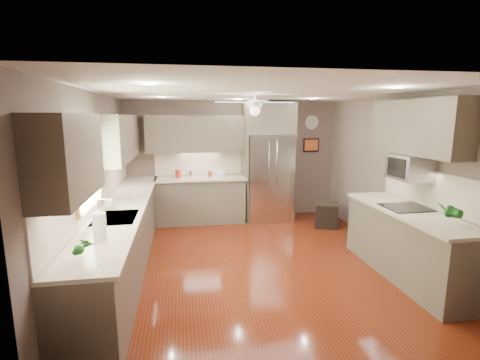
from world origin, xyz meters
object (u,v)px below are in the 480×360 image
object	(u,v)px
canister_a	(178,174)
refrigerator	(268,164)
potted_plant_left	(84,247)
bowl	(221,176)
microwave	(410,167)
canister_b	(190,174)
paper_towel	(100,228)
canister_d	(210,174)
potted_plant_right	(447,210)
stool	(326,215)
soap_bottle	(109,202)

from	to	relation	value
canister_a	refrigerator	distance (m)	1.89
potted_plant_left	bowl	distance (m)	4.35
refrigerator	microwave	world-z (taller)	refrigerator
canister_b	paper_towel	xyz separation A→B (m)	(-1.00, -3.56, 0.07)
potted_plant_left	bowl	size ratio (longest dim) A/B	1.14
potted_plant_left	microwave	world-z (taller)	microwave
canister_b	canister_d	world-z (taller)	canister_b
potted_plant_right	bowl	xyz separation A→B (m)	(-2.21, 3.63, -0.14)
canister_a	canister_b	xyz separation A→B (m)	(0.25, -0.02, -0.01)
canister_a	potted_plant_right	world-z (taller)	potted_plant_right
canister_a	microwave	distance (m)	4.27
potted_plant_left	refrigerator	world-z (taller)	refrigerator
bowl	paper_towel	world-z (taller)	paper_towel
refrigerator	stool	size ratio (longest dim) A/B	4.47
soap_bottle	paper_towel	xyz separation A→B (m)	(0.15, -1.25, 0.04)
canister_a	potted_plant_right	bearing A→B (deg)	-50.02
potted_plant_right	paper_towel	bearing A→B (deg)	178.61
microwave	stool	size ratio (longest dim) A/B	1.00
stool	soap_bottle	bearing A→B (deg)	-157.73
canister_a	bowl	size ratio (longest dim) A/B	0.74
soap_bottle	stool	bearing A→B (deg)	22.27
potted_plant_left	paper_towel	world-z (taller)	paper_towel
refrigerator	microwave	size ratio (longest dim) A/B	4.45
soap_bottle	paper_towel	distance (m)	1.26
bowl	canister_a	bearing A→B (deg)	176.64
potted_plant_left	refrigerator	size ratio (longest dim) A/B	0.11
canister_d	paper_towel	world-z (taller)	paper_towel
potted_plant_left	stool	xyz separation A→B (m)	(3.67, 3.30, -0.84)
canister_a	microwave	world-z (taller)	microwave
canister_a	microwave	xyz separation A→B (m)	(3.20, -2.78, 0.46)
soap_bottle	potted_plant_right	xyz separation A→B (m)	(3.98, -1.34, 0.07)
canister_a	paper_towel	bearing A→B (deg)	-101.77
refrigerator	stool	bearing A→B (deg)	-34.56
canister_d	refrigerator	distance (m)	1.24
canister_b	stool	xyz separation A→B (m)	(2.65, -0.76, -0.77)
canister_a	paper_towel	xyz separation A→B (m)	(-0.75, -3.58, 0.06)
potted_plant_left	potted_plant_right	xyz separation A→B (m)	(3.85, 0.40, 0.03)
paper_towel	refrigerator	bearing A→B (deg)	53.23
canister_d	potted_plant_left	distance (m)	4.33
canister_a	canister_d	distance (m)	0.65
canister_a	bowl	world-z (taller)	canister_a
potted_plant_right	stool	xyz separation A→B (m)	(-0.18, 2.90, -0.87)
refrigerator	canister_b	bearing A→B (deg)	178.14
stool	potted_plant_left	bearing A→B (deg)	-138.06
potted_plant_left	canister_a	bearing A→B (deg)	79.29
canister_d	soap_bottle	distance (m)	2.81
canister_b	bowl	world-z (taller)	canister_b
bowl	stool	size ratio (longest dim) A/B	0.43
canister_d	soap_bottle	size ratio (longest dim) A/B	0.56
soap_bottle	refrigerator	size ratio (longest dim) A/B	0.08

